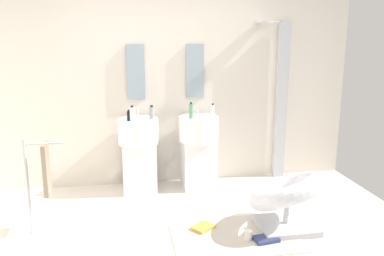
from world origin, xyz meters
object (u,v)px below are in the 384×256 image
(magazine_navy, at_px, (266,239))
(soap_bottle_white, at_px, (213,110))
(towel_rack, at_px, (43,171))
(soap_bottle_green, at_px, (191,111))
(pedestal_sink_right, at_px, (198,149))
(shower_column, at_px, (280,97))
(magazine_ochre, at_px, (203,227))
(soap_bottle_black, at_px, (129,116))
(soap_bottle_clear, at_px, (132,114))
(pedestal_sink_left, at_px, (139,152))
(lounge_chair, at_px, (287,196))
(soap_bottle_grey, at_px, (152,113))
(coffee_mug, at_px, (248,235))

(magazine_navy, xyz_separation_m, soap_bottle_white, (-0.18, 1.49, 0.95))
(towel_rack, relative_size, soap_bottle_green, 4.85)
(pedestal_sink_right, relative_size, soap_bottle_green, 5.13)
(shower_column, height_order, magazine_ochre, shower_column)
(magazine_ochre, xyz_separation_m, soap_bottle_black, (-0.67, 1.08, 0.94))
(towel_rack, xyz_separation_m, magazine_ochre, (1.50, -0.20, -0.60))
(soap_bottle_clear, distance_m, soap_bottle_black, 0.06)
(soap_bottle_black, bearing_deg, towel_rack, -133.29)
(pedestal_sink_right, height_order, soap_bottle_green, soap_bottle_green)
(magazine_ochre, distance_m, soap_bottle_black, 1.58)
(soap_bottle_black, bearing_deg, soap_bottle_green, -0.74)
(pedestal_sink_left, height_order, magazine_navy, pedestal_sink_left)
(lounge_chair, xyz_separation_m, soap_bottle_grey, (-1.21, 1.26, 0.63))
(pedestal_sink_right, bearing_deg, pedestal_sink_left, 180.00)
(soap_bottle_black, bearing_deg, pedestal_sink_right, 4.77)
(pedestal_sink_right, height_order, soap_bottle_grey, soap_bottle_grey)
(pedestal_sink_left, xyz_separation_m, soap_bottle_grey, (0.17, -0.01, 0.49))
(soap_bottle_white, relative_size, soap_bottle_black, 1.26)
(towel_rack, bearing_deg, soap_bottle_clear, 44.24)
(pedestal_sink_right, relative_size, coffee_mug, 11.55)
(magazine_ochre, relative_size, soap_bottle_white, 1.35)
(towel_rack, bearing_deg, soap_bottle_grey, 40.40)
(soap_bottle_clear, xyz_separation_m, soap_bottle_green, (0.70, 0.03, 0.01))
(pedestal_sink_left, height_order, towel_rack, pedestal_sink_left)
(towel_rack, distance_m, magazine_navy, 2.18)
(magazine_ochre, distance_m, soap_bottle_clear, 1.56)
(soap_bottle_clear, bearing_deg, coffee_mug, -52.90)
(lounge_chair, height_order, soap_bottle_grey, soap_bottle_grey)
(pedestal_sink_right, distance_m, soap_bottle_green, 0.52)
(towel_rack, bearing_deg, coffee_mug, -14.51)
(shower_column, bearing_deg, pedestal_sink_right, -169.81)
(pedestal_sink_right, xyz_separation_m, soap_bottle_clear, (-0.80, -0.11, 0.50))
(shower_column, bearing_deg, lounge_chair, -108.17)
(pedestal_sink_right, height_order, magazine_ochre, pedestal_sink_right)
(soap_bottle_white, relative_size, soap_bottle_grey, 1.00)
(shower_column, height_order, soap_bottle_white, shower_column)
(soap_bottle_clear, distance_m, soap_bottle_white, 0.98)
(magazine_navy, bearing_deg, soap_bottle_clear, 121.80)
(magazine_navy, distance_m, magazine_ochre, 0.63)
(soap_bottle_black, bearing_deg, lounge_chair, -39.00)
(magazine_ochre, bearing_deg, pedestal_sink_right, 43.73)
(towel_rack, xyz_separation_m, soap_bottle_black, (0.83, 0.88, 0.33))
(pedestal_sink_right, xyz_separation_m, shower_column, (1.12, 0.20, 0.59))
(magazine_ochre, relative_size, soap_bottle_clear, 1.20)
(lounge_chair, relative_size, soap_bottle_green, 5.65)
(magazine_ochre, height_order, soap_bottle_clear, soap_bottle_clear)
(towel_rack, height_order, soap_bottle_clear, soap_bottle_clear)
(lounge_chair, xyz_separation_m, soap_bottle_green, (-0.75, 1.19, 0.65))
(towel_rack, height_order, soap_bottle_white, soap_bottle_white)
(lounge_chair, bearing_deg, soap_bottle_clear, 141.09)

